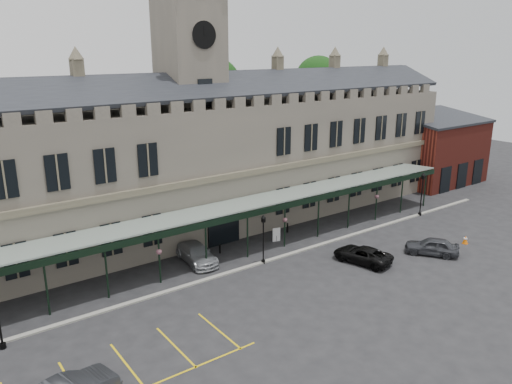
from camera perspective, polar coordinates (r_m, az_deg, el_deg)
ground at (r=37.28m, az=5.55°, el=-11.00°), size 140.00×140.00×0.00m
station_building at (r=47.39m, az=-7.09°, el=3.25°), size 60.00×10.36×17.30m
clock_tower at (r=46.44m, az=-7.43°, el=11.28°), size 5.60×5.60×24.80m
canopy at (r=41.66m, az=-1.19°, el=-4.30°), size 50.00×4.10×4.30m
brick_annex at (r=68.87m, az=19.88°, el=4.50°), size 12.40×8.36×9.23m
kerb at (r=41.08m, az=0.42°, el=-8.14°), size 60.00×0.40×0.12m
parking_markings at (r=29.82m, az=-14.14°, el=-19.10°), size 16.00×6.00×0.01m
tree_behind_mid at (r=58.24m, az=-4.78°, el=12.04°), size 6.00×6.00×16.00m
tree_behind_right at (r=67.95m, az=7.08°, el=12.56°), size 6.00×6.00×16.00m
lamp_post_mid at (r=40.29m, az=0.85°, el=-4.91°), size 0.40×0.40×4.19m
lamp_post_right at (r=54.45m, az=18.44°, el=0.19°), size 0.44×0.44×4.64m
traffic_cone at (r=48.77m, az=22.81°, el=-5.05°), size 0.48×0.48×0.77m
sign_board at (r=45.47m, az=2.35°, el=-4.91°), size 0.74×0.23×1.28m
bollard_left at (r=43.08m, az=-4.15°, el=-6.47°), size 0.15×0.15×0.83m
bollard_right at (r=47.71m, az=3.61°, el=-4.10°), size 0.16×0.16×0.92m
car_taxi at (r=41.48m, az=-6.85°, el=-6.97°), size 2.53×5.32×1.50m
car_van at (r=42.05m, az=12.06°, el=-7.02°), size 3.39×5.25×1.35m
car_right_a at (r=45.15m, az=19.46°, el=-5.86°), size 3.98×4.60×1.50m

